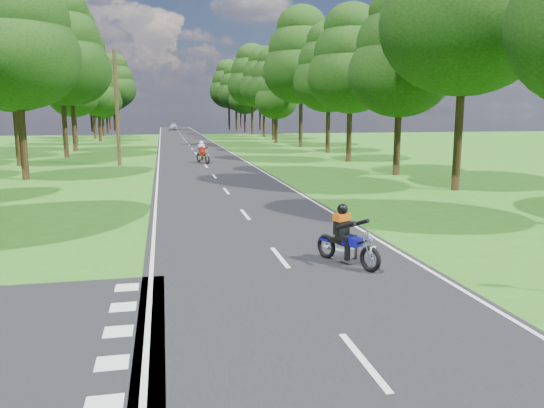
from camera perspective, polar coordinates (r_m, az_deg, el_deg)
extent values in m
plane|color=#2C6216|center=(12.19, 2.90, -8.34)|extent=(160.00, 160.00, 0.00)
cube|color=black|center=(61.39, -8.91, 6.26)|extent=(7.00, 140.00, 0.02)
cube|color=silver|center=(8.65, 9.81, -16.25)|extent=(0.12, 2.00, 0.01)
cube|color=silver|center=(14.04, 0.85, -5.74)|extent=(0.12, 2.00, 0.01)
cube|color=silver|center=(19.79, -2.90, -1.13)|extent=(0.12, 2.00, 0.01)
cube|color=silver|center=(25.65, -4.94, 1.39)|extent=(0.12, 2.00, 0.01)
cube|color=silver|center=(31.56, -6.22, 2.98)|extent=(0.12, 2.00, 0.01)
cube|color=silver|center=(37.51, -7.09, 4.06)|extent=(0.12, 2.00, 0.01)
cube|color=silver|center=(43.46, -7.73, 4.84)|extent=(0.12, 2.00, 0.01)
cube|color=silver|center=(49.43, -8.22, 5.44)|extent=(0.12, 2.00, 0.01)
cube|color=silver|center=(55.41, -8.60, 5.90)|extent=(0.12, 2.00, 0.01)
cube|color=silver|center=(61.39, -8.91, 6.28)|extent=(0.12, 2.00, 0.01)
cube|color=silver|center=(67.37, -9.16, 6.59)|extent=(0.12, 2.00, 0.01)
cube|color=silver|center=(73.35, -9.37, 6.84)|extent=(0.12, 2.00, 0.01)
cube|color=silver|center=(79.34, -9.55, 7.06)|extent=(0.12, 2.00, 0.01)
cube|color=silver|center=(85.33, -9.71, 7.25)|extent=(0.12, 2.00, 0.01)
cube|color=silver|center=(91.32, -9.84, 7.41)|extent=(0.12, 2.00, 0.01)
cube|color=silver|center=(97.32, -9.96, 7.56)|extent=(0.12, 2.00, 0.01)
cube|color=silver|center=(103.31, -10.07, 7.68)|extent=(0.12, 2.00, 0.01)
cube|color=silver|center=(109.30, -10.16, 7.80)|extent=(0.12, 2.00, 0.01)
cube|color=silver|center=(115.30, -10.24, 7.90)|extent=(0.12, 2.00, 0.01)
cube|color=silver|center=(121.29, -10.32, 7.99)|extent=(0.12, 2.00, 0.01)
cube|color=silver|center=(127.29, -10.39, 8.07)|extent=(0.12, 2.00, 0.01)
cube|color=silver|center=(61.32, -12.01, 6.18)|extent=(0.10, 140.00, 0.01)
cube|color=silver|center=(61.63, -5.82, 6.36)|extent=(0.10, 140.00, 0.01)
cube|color=silver|center=(7.75, -17.64, -19.89)|extent=(0.50, 0.50, 0.01)
cube|color=silver|center=(8.81, -16.82, -16.04)|extent=(0.50, 0.50, 0.01)
cube|color=silver|center=(9.90, -16.20, -13.02)|extent=(0.50, 0.50, 0.01)
cube|color=silver|center=(11.01, -15.72, -10.61)|extent=(0.50, 0.50, 0.01)
cube|color=silver|center=(12.14, -15.33, -8.64)|extent=(0.50, 0.50, 0.01)
cylinder|color=black|center=(32.91, -25.16, 5.76)|extent=(0.40, 0.40, 3.91)
ellipsoid|color=black|center=(32.99, -25.80, 14.12)|extent=(6.85, 6.85, 5.82)
ellipsoid|color=black|center=(33.22, -26.06, 17.39)|extent=(5.87, 5.87, 4.99)
cylinder|color=black|center=(41.65, -25.67, 6.32)|extent=(0.40, 0.40, 3.79)
ellipsoid|color=black|center=(41.70, -26.16, 12.73)|extent=(6.64, 6.64, 5.64)
ellipsoid|color=black|center=(41.86, -26.36, 15.25)|extent=(5.69, 5.69, 4.84)
ellipsoid|color=black|center=(42.10, -26.56, 17.74)|extent=(4.27, 4.27, 3.63)
cylinder|color=black|center=(47.49, -21.36, 7.26)|extent=(0.40, 0.40, 4.32)
ellipsoid|color=black|center=(47.60, -21.77, 13.66)|extent=(7.56, 7.56, 6.42)
ellipsoid|color=black|center=(47.81, -21.94, 16.17)|extent=(6.48, 6.48, 5.51)
ellipsoid|color=black|center=(48.11, -22.11, 18.65)|extent=(4.86, 4.86, 4.13)
cylinder|color=black|center=(54.95, -20.51, 7.63)|extent=(0.40, 0.40, 4.40)
ellipsoid|color=black|center=(55.06, -20.86, 13.27)|extent=(7.71, 7.71, 6.55)
ellipsoid|color=black|center=(55.25, -21.01, 15.49)|extent=(6.60, 6.60, 5.61)
ellipsoid|color=black|center=(55.52, -21.15, 17.68)|extent=(4.95, 4.95, 4.21)
cylinder|color=black|center=(64.74, -20.38, 7.36)|extent=(0.40, 0.40, 3.20)
ellipsoid|color=black|center=(64.73, -20.59, 10.84)|extent=(5.60, 5.60, 4.76)
ellipsoid|color=black|center=(64.79, -20.68, 12.22)|extent=(4.80, 4.80, 4.08)
ellipsoid|color=black|center=(64.89, -20.76, 13.59)|extent=(3.60, 3.60, 3.06)
cylinder|color=black|center=(71.81, -18.02, 7.70)|extent=(0.40, 0.40, 3.22)
ellipsoid|color=black|center=(71.80, -18.19, 10.86)|extent=(5.64, 5.64, 4.79)
ellipsoid|color=black|center=(71.86, -18.26, 12.11)|extent=(4.83, 4.83, 4.11)
ellipsoid|color=black|center=(71.95, -18.33, 13.35)|extent=(3.62, 3.62, 3.08)
cylinder|color=black|center=(79.69, -18.54, 7.98)|extent=(0.40, 0.40, 3.61)
ellipsoid|color=black|center=(79.70, -18.72, 11.17)|extent=(6.31, 6.31, 5.37)
ellipsoid|color=black|center=(79.78, -18.79, 12.43)|extent=(5.41, 5.41, 4.60)
ellipsoid|color=black|center=(79.89, -18.86, 13.69)|extent=(4.06, 4.06, 3.45)
cylinder|color=black|center=(87.44, -17.69, 7.85)|extent=(0.40, 0.40, 2.67)
ellipsoid|color=black|center=(87.41, -17.80, 10.00)|extent=(4.67, 4.67, 3.97)
ellipsoid|color=black|center=(87.43, -17.85, 10.85)|extent=(4.00, 4.00, 3.40)
ellipsoid|color=black|center=(87.47, -17.90, 11.70)|extent=(3.00, 3.00, 2.55)
cylinder|color=black|center=(96.57, -17.28, 8.15)|extent=(0.40, 0.40, 3.09)
ellipsoid|color=black|center=(96.56, -17.40, 10.40)|extent=(5.40, 5.40, 4.59)
ellipsoid|color=black|center=(96.59, -17.44, 11.29)|extent=(4.63, 4.63, 3.93)
ellipsoid|color=black|center=(96.65, -17.49, 12.18)|extent=(3.47, 3.47, 2.95)
cylinder|color=black|center=(102.96, -16.42, 8.66)|extent=(0.40, 0.40, 4.48)
ellipsoid|color=black|center=(103.02, -16.58, 11.73)|extent=(7.84, 7.84, 6.66)
ellipsoid|color=black|center=(103.13, -16.64, 12.94)|extent=(6.72, 6.72, 5.71)
ellipsoid|color=black|center=(103.28, -16.70, 14.14)|extent=(5.04, 5.04, 4.28)
cylinder|color=black|center=(111.99, -16.59, 8.63)|extent=(0.40, 0.40, 4.09)
ellipsoid|color=black|center=(112.03, -16.72, 11.20)|extent=(7.16, 7.16, 6.09)
ellipsoid|color=black|center=(112.10, -16.77, 12.22)|extent=(6.14, 6.14, 5.22)
ellipsoid|color=black|center=(112.22, -16.82, 13.24)|extent=(4.61, 4.61, 3.92)
cylinder|color=black|center=(27.30, 19.35, 6.15)|extent=(0.40, 0.40, 4.56)
ellipsoid|color=black|center=(27.56, 20.05, 17.86)|extent=(7.98, 7.98, 6.78)
cylinder|color=black|center=(33.01, 13.30, 6.08)|extent=(0.40, 0.40, 3.49)
ellipsoid|color=black|center=(33.02, 13.61, 13.54)|extent=(6.12, 6.12, 5.20)
ellipsoid|color=black|center=(33.17, 13.73, 16.48)|extent=(5.24, 5.24, 4.46)
ellipsoid|color=black|center=(33.42, 13.86, 19.38)|extent=(3.93, 3.93, 3.34)
cylinder|color=black|center=(41.27, 8.28, 7.10)|extent=(0.40, 0.40, 3.69)
ellipsoid|color=black|center=(41.30, 8.45, 13.41)|extent=(6.46, 6.46, 5.49)
ellipsoid|color=black|center=(41.45, 8.51, 15.89)|extent=(5.54, 5.54, 4.71)
ellipsoid|color=black|center=(41.68, 8.58, 18.35)|extent=(4.15, 4.15, 3.53)
cylinder|color=black|center=(49.99, 6.03, 7.65)|extent=(0.40, 0.40, 3.74)
ellipsoid|color=black|center=(50.02, 6.13, 12.94)|extent=(6.55, 6.55, 5.57)
ellipsoid|color=black|center=(50.15, 6.17, 15.02)|extent=(5.62, 5.62, 4.77)
ellipsoid|color=black|center=(50.35, 6.21, 17.09)|extent=(4.21, 4.21, 3.58)
cylinder|color=black|center=(57.82, 3.10, 8.44)|extent=(0.40, 0.40, 4.64)
ellipsoid|color=black|center=(57.96, 3.15, 14.10)|extent=(8.12, 8.12, 6.91)
ellipsoid|color=black|center=(58.16, 3.17, 16.32)|extent=(6.96, 6.96, 5.92)
ellipsoid|color=black|center=(58.46, 3.20, 18.53)|extent=(5.22, 5.22, 4.44)
cylinder|color=black|center=(64.58, 0.45, 7.84)|extent=(0.40, 0.40, 2.91)
ellipsoid|color=black|center=(64.55, 0.45, 11.02)|extent=(5.09, 5.09, 4.33)
ellipsoid|color=black|center=(64.59, 0.45, 12.28)|extent=(4.36, 4.36, 3.71)
ellipsoid|color=black|center=(64.67, 0.46, 13.53)|extent=(3.27, 3.27, 2.78)
cylinder|color=black|center=(72.13, 0.15, 8.45)|extent=(0.40, 0.40, 3.88)
ellipsoid|color=black|center=(72.16, 0.15, 12.24)|extent=(6.78, 6.78, 5.77)
ellipsoid|color=black|center=(72.27, 0.15, 13.73)|extent=(5.81, 5.81, 4.94)
ellipsoid|color=black|center=(72.41, 0.16, 15.23)|extent=(4.36, 4.36, 3.71)
cylinder|color=black|center=(80.50, -0.86, 8.71)|extent=(0.40, 0.40, 4.18)
ellipsoid|color=black|center=(80.55, -0.87, 12.37)|extent=(7.31, 7.31, 6.21)
ellipsoid|color=black|center=(80.66, -0.87, 13.81)|extent=(6.27, 6.27, 5.33)
ellipsoid|color=black|center=(80.83, -0.88, 15.25)|extent=(4.70, 4.70, 4.00)
cylinder|color=black|center=(89.26, -2.13, 8.97)|extent=(0.40, 0.40, 4.63)
ellipsoid|color=black|center=(89.35, -2.16, 12.63)|extent=(8.11, 8.11, 6.89)
ellipsoid|color=black|center=(89.48, -2.17, 14.07)|extent=(6.95, 6.95, 5.91)
ellipsoid|color=black|center=(89.68, -2.18, 15.51)|extent=(5.21, 5.21, 4.43)
cylinder|color=black|center=(96.45, -2.92, 8.66)|extent=(0.40, 0.40, 3.36)
ellipsoid|color=black|center=(96.45, -2.94, 11.12)|extent=(5.88, 5.88, 5.00)
ellipsoid|color=black|center=(96.50, -2.95, 12.09)|extent=(5.04, 5.04, 4.29)
ellipsoid|color=black|center=(96.57, -2.96, 13.06)|extent=(3.78, 3.78, 3.21)
cylinder|color=black|center=(103.52, -3.84, 8.94)|extent=(0.40, 0.40, 4.09)
ellipsoid|color=black|center=(103.55, -3.88, 11.72)|extent=(7.15, 7.15, 6.08)
ellipsoid|color=black|center=(103.63, -3.89, 12.82)|extent=(6.13, 6.13, 5.21)
ellipsoid|color=black|center=(103.75, -3.90, 13.92)|extent=(4.60, 4.60, 3.91)
cylinder|color=black|center=(111.15, -4.63, 9.09)|extent=(0.40, 0.40, 4.48)
ellipsoid|color=black|center=(111.20, -4.67, 11.94)|extent=(7.84, 7.84, 6.66)
ellipsoid|color=black|center=(111.30, -4.69, 13.06)|extent=(6.72, 6.72, 5.71)
ellipsoid|color=black|center=(111.45, -4.70, 14.18)|extent=(5.04, 5.04, 4.28)
cylinder|color=black|center=(121.72, -17.02, 8.62)|extent=(0.40, 0.40, 3.84)
ellipsoid|color=black|center=(121.74, -17.14, 10.84)|extent=(6.72, 6.72, 5.71)
ellipsoid|color=black|center=(121.79, -17.18, 11.72)|extent=(5.76, 5.76, 4.90)
ellipsoid|color=black|center=(121.88, -17.23, 12.60)|extent=(4.32, 4.32, 3.67)
cylinder|color=black|center=(124.51, -3.37, 9.12)|extent=(0.40, 0.40, 4.16)
ellipsoid|color=black|center=(124.54, -3.39, 11.48)|extent=(7.28, 7.28, 6.19)
ellipsoid|color=black|center=(124.61, -3.40, 12.41)|extent=(6.24, 6.24, 5.30)
ellipsoid|color=black|center=(124.72, -3.41, 13.34)|extent=(4.68, 4.68, 3.98)
cylinder|color=black|center=(107.02, -18.83, 8.31)|extent=(0.40, 0.40, 3.52)
ellipsoid|color=black|center=(107.02, -18.96, 10.63)|extent=(6.16, 6.16, 5.24)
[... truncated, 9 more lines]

